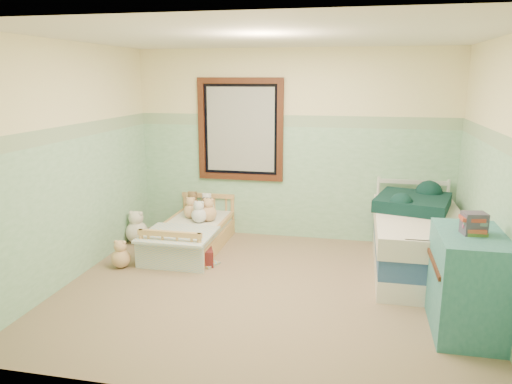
% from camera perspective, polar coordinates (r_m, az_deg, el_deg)
% --- Properties ---
extents(floor, '(4.20, 3.60, 0.02)m').
position_cam_1_polar(floor, '(5.17, 1.23, -11.35)').
color(floor, brown).
rests_on(floor, ground).
extents(ceiling, '(4.20, 3.60, 0.02)m').
position_cam_1_polar(ceiling, '(4.72, 1.39, 17.74)').
color(ceiling, silver).
rests_on(ceiling, wall_back).
extents(wall_back, '(4.20, 0.04, 2.50)m').
position_cam_1_polar(wall_back, '(6.54, 4.25, 5.37)').
color(wall_back, beige).
rests_on(wall_back, floor).
extents(wall_front, '(4.20, 0.04, 2.50)m').
position_cam_1_polar(wall_front, '(3.08, -4.95, -3.57)').
color(wall_front, beige).
rests_on(wall_front, floor).
extents(wall_left, '(0.04, 3.60, 2.50)m').
position_cam_1_polar(wall_left, '(5.56, -20.50, 3.19)').
color(wall_left, beige).
rests_on(wall_left, floor).
extents(wall_right, '(0.04, 3.60, 2.50)m').
position_cam_1_polar(wall_right, '(4.86, 26.42, 1.30)').
color(wall_right, beige).
rests_on(wall_right, floor).
extents(wainscot_mint, '(4.20, 0.01, 1.50)m').
position_cam_1_polar(wainscot_mint, '(6.61, 4.16, 1.06)').
color(wainscot_mint, '#72A97F').
rests_on(wainscot_mint, floor).
extents(border_strip, '(4.20, 0.01, 0.15)m').
position_cam_1_polar(border_strip, '(6.49, 4.28, 8.20)').
color(border_strip, '#457B4E').
rests_on(border_strip, wall_back).
extents(window_frame, '(1.16, 0.06, 1.36)m').
position_cam_1_polar(window_frame, '(6.61, -1.84, 7.23)').
color(window_frame, '#33150C').
rests_on(window_frame, wall_back).
extents(window_blinds, '(0.92, 0.01, 1.12)m').
position_cam_1_polar(window_blinds, '(6.62, -1.82, 7.24)').
color(window_blinds, '#B6B6B0').
rests_on(window_blinds, window_frame).
extents(toddler_bed_frame, '(0.76, 1.51, 0.19)m').
position_cam_1_polar(toddler_bed_frame, '(6.36, -7.44, -5.61)').
color(toddler_bed_frame, '#AC814F').
rests_on(toddler_bed_frame, floor).
extents(toddler_mattress, '(0.69, 1.45, 0.12)m').
position_cam_1_polar(toddler_mattress, '(6.31, -7.48, -4.26)').
color(toddler_mattress, silver).
rests_on(toddler_mattress, toddler_bed_frame).
extents(patchwork_quilt, '(0.82, 0.76, 0.03)m').
position_cam_1_polar(patchwork_quilt, '(5.87, -9.02, -4.90)').
color(patchwork_quilt, '#8EBAD8').
rests_on(patchwork_quilt, toddler_mattress).
extents(plush_bed_brown, '(0.21, 0.21, 0.21)m').
position_cam_1_polar(plush_bed_brown, '(6.77, -7.32, -1.61)').
color(plush_bed_brown, brown).
rests_on(plush_bed_brown, toddler_mattress).
extents(plush_bed_white, '(0.20, 0.20, 0.20)m').
position_cam_1_polar(plush_bed_white, '(6.71, -5.71, -1.75)').
color(plush_bed_white, white).
rests_on(plush_bed_white, toddler_mattress).
extents(plush_bed_tan, '(0.19, 0.19, 0.19)m').
position_cam_1_polar(plush_bed_tan, '(6.55, -7.54, -2.19)').
color(plush_bed_tan, '#DFAB7B').
rests_on(plush_bed_tan, toddler_mattress).
extents(plush_bed_dark, '(0.20, 0.20, 0.20)m').
position_cam_1_polar(plush_bed_dark, '(6.48, -5.62, -2.29)').
color(plush_bed_dark, black).
rests_on(plush_bed_dark, toddler_mattress).
extents(plush_floor_cream, '(0.29, 0.29, 0.29)m').
position_cam_1_polar(plush_floor_cream, '(6.68, -13.64, -4.53)').
color(plush_floor_cream, silver).
rests_on(plush_floor_cream, floor).
extents(plush_floor_tan, '(0.22, 0.22, 0.22)m').
position_cam_1_polar(plush_floor_tan, '(5.89, -15.37, -7.42)').
color(plush_floor_tan, '#DFAB7B').
rests_on(plush_floor_tan, floor).
extents(twin_bed_frame, '(0.90, 1.81, 0.22)m').
position_cam_1_polar(twin_bed_frame, '(5.85, 18.06, -7.77)').
color(twin_bed_frame, silver).
rests_on(twin_bed_frame, floor).
extents(twin_boxspring, '(0.90, 1.81, 0.22)m').
position_cam_1_polar(twin_boxspring, '(5.77, 18.22, -5.72)').
color(twin_boxspring, '#2B4A88').
rests_on(twin_boxspring, twin_bed_frame).
extents(twin_mattress, '(0.94, 1.85, 0.22)m').
position_cam_1_polar(twin_mattress, '(5.71, 18.37, -3.63)').
color(twin_mattress, beige).
rests_on(twin_mattress, twin_boxspring).
extents(teal_blanket, '(0.95, 0.98, 0.14)m').
position_cam_1_polar(teal_blanket, '(5.94, 17.72, -1.13)').
color(teal_blanket, black).
rests_on(teal_blanket, twin_mattress).
extents(dresser, '(0.55, 0.87, 0.87)m').
position_cam_1_polar(dresser, '(4.60, 23.28, -9.62)').
color(dresser, '#296A6E').
rests_on(dresser, floor).
extents(book_stack, '(0.21, 0.18, 0.18)m').
position_cam_1_polar(book_stack, '(4.42, 23.93, -3.35)').
color(book_stack, '#493035').
rests_on(book_stack, dresser).
extents(red_pillow, '(0.38, 0.36, 0.19)m').
position_cam_1_polar(red_pillow, '(5.80, -6.58, -7.50)').
color(red_pillow, maroon).
rests_on(red_pillow, floor).
extents(floor_book, '(0.35, 0.31, 0.03)m').
position_cam_1_polar(floor_book, '(5.84, -5.93, -8.19)').
color(floor_book, gold).
rests_on(floor_book, floor).
extents(extra_plush_0, '(0.19, 0.19, 0.19)m').
position_cam_1_polar(extra_plush_0, '(6.34, -6.58, -2.70)').
color(extra_plush_0, white).
rests_on(extra_plush_0, toddler_mattress).
extents(extra_plush_1, '(0.21, 0.21, 0.21)m').
position_cam_1_polar(extra_plush_1, '(6.39, -5.50, -2.48)').
color(extra_plush_1, '#DFAB7B').
rests_on(extra_plush_1, toddler_mattress).
extents(extra_plush_2, '(0.17, 0.17, 0.17)m').
position_cam_1_polar(extra_plush_2, '(6.40, -6.77, -2.67)').
color(extra_plush_2, silver).
rests_on(extra_plush_2, toddler_mattress).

